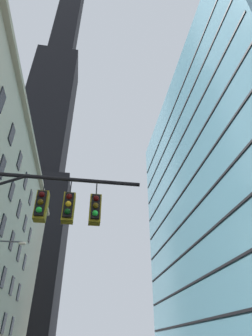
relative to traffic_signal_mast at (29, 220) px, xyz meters
The scene contains 3 objects.
dark_skyscraper 101.89m from the traffic_signal_mast, 102.50° to the left, with size 25.72×25.72×230.90m.
glass_office_midrise 37.83m from the traffic_signal_mast, 43.74° to the left, with size 19.43×42.63×42.30m.
traffic_signal_mast is the anchor object (origin of this frame).
Camera 1 is at (-2.19, -6.46, 1.46)m, focal length 29.49 mm.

